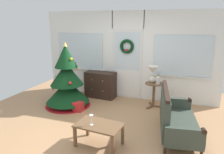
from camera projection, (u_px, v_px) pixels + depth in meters
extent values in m
plane|color=#AD7F56|center=(102.00, 127.00, 4.66)|extent=(6.76, 6.76, 0.00)
cube|color=white|center=(81.00, 53.00, 6.74)|extent=(2.15, 0.08, 2.55)
cube|color=white|center=(182.00, 58.00, 5.77)|extent=(2.15, 0.08, 2.55)
cube|color=white|center=(128.00, 19.00, 6.00)|extent=(0.94, 0.08, 0.50)
cube|color=silver|center=(127.00, 64.00, 6.28)|extent=(0.90, 0.05, 2.05)
cube|color=white|center=(126.00, 83.00, 6.40)|extent=(0.78, 0.02, 0.80)
cube|color=silver|center=(127.00, 52.00, 6.16)|extent=(0.78, 0.01, 1.10)
cube|color=silver|center=(80.00, 51.00, 6.66)|extent=(1.50, 0.01, 1.10)
cube|color=silver|center=(182.00, 56.00, 5.70)|extent=(1.50, 0.01, 1.10)
cube|color=silver|center=(81.00, 69.00, 6.80)|extent=(1.59, 0.06, 0.03)
cube|color=silver|center=(180.00, 77.00, 5.83)|extent=(1.59, 0.06, 0.03)
torus|color=black|center=(127.00, 46.00, 6.09)|extent=(0.41, 0.09, 0.41)
cube|color=red|center=(127.00, 51.00, 6.11)|extent=(0.10, 0.02, 0.10)
cylinder|color=#4C331E|center=(68.00, 102.00, 5.86)|extent=(0.10, 0.10, 0.19)
cone|color=red|center=(68.00, 103.00, 5.87)|extent=(1.23, 1.23, 0.10)
cone|color=#0F3819|center=(67.00, 91.00, 5.78)|extent=(1.16, 1.16, 0.60)
cone|color=#0F3819|center=(67.00, 74.00, 5.66)|extent=(0.88, 0.88, 0.60)
cone|color=#0F3819|center=(66.00, 56.00, 5.54)|extent=(0.61, 0.61, 0.60)
cone|color=#E0BC4C|center=(65.00, 44.00, 5.46)|extent=(0.12, 0.12, 0.12)
sphere|color=red|center=(70.00, 83.00, 5.35)|extent=(0.07, 0.07, 0.07)
sphere|color=gold|center=(78.00, 69.00, 5.67)|extent=(0.06, 0.06, 0.06)
sphere|color=silver|center=(55.00, 76.00, 5.54)|extent=(0.08, 0.08, 0.08)
sphere|color=#264CB2|center=(62.00, 63.00, 5.83)|extent=(0.07, 0.07, 0.07)
sphere|color=red|center=(75.00, 63.00, 5.79)|extent=(0.07, 0.07, 0.07)
sphere|color=gold|center=(71.00, 59.00, 5.44)|extent=(0.08, 0.08, 0.08)
sphere|color=silver|center=(52.00, 89.00, 5.71)|extent=(0.08, 0.08, 0.08)
cube|color=black|center=(100.00, 85.00, 6.44)|extent=(0.93, 0.48, 0.78)
sphere|color=tan|center=(92.00, 80.00, 6.26)|extent=(0.03, 0.03, 0.03)
sphere|color=tan|center=(103.00, 81.00, 6.12)|extent=(0.03, 0.03, 0.03)
sphere|color=tan|center=(92.00, 89.00, 6.33)|extent=(0.03, 0.03, 0.03)
sphere|color=tan|center=(103.00, 91.00, 6.20)|extent=(0.03, 0.03, 0.03)
cylinder|color=black|center=(201.00, 154.00, 3.59)|extent=(0.05, 0.05, 0.14)
cylinder|color=black|center=(188.00, 117.00, 4.96)|extent=(0.05, 0.05, 0.14)
cylinder|color=black|center=(165.00, 150.00, 3.70)|extent=(0.05, 0.05, 0.14)
cylinder|color=black|center=(162.00, 115.00, 5.07)|extent=(0.05, 0.05, 0.14)
cube|color=#384238|center=(179.00, 125.00, 4.29)|extent=(0.91, 1.46, 0.14)
cube|color=#384238|center=(165.00, 106.00, 4.25)|extent=(0.31, 1.38, 0.62)
cube|color=black|center=(166.00, 90.00, 4.17)|extent=(0.27, 1.35, 0.06)
cube|color=#384238|center=(184.00, 139.00, 3.57)|extent=(0.67, 0.18, 0.38)
cylinder|color=black|center=(204.00, 131.00, 3.47)|extent=(0.10, 0.10, 0.09)
cube|color=#384238|center=(176.00, 106.00, 4.96)|extent=(0.67, 0.18, 0.38)
cylinder|color=black|center=(190.00, 100.00, 4.87)|extent=(0.10, 0.10, 0.09)
cylinder|color=brown|center=(154.00, 83.00, 5.61)|extent=(0.48, 0.48, 0.02)
cylinder|color=brown|center=(154.00, 95.00, 5.70)|extent=(0.07, 0.07, 0.64)
cube|color=brown|center=(159.00, 107.00, 5.72)|extent=(0.20, 0.05, 0.04)
cube|color=brown|center=(151.00, 104.00, 5.93)|extent=(0.14, 0.20, 0.04)
cube|color=brown|center=(149.00, 107.00, 5.67)|extent=(0.14, 0.20, 0.04)
sphere|color=silver|center=(152.00, 80.00, 5.65)|extent=(0.16, 0.16, 0.16)
cylinder|color=silver|center=(153.00, 75.00, 5.61)|extent=(0.02, 0.02, 0.06)
cone|color=silver|center=(153.00, 70.00, 5.58)|extent=(0.28, 0.28, 0.20)
cylinder|color=beige|center=(158.00, 81.00, 5.50)|extent=(0.09, 0.09, 0.16)
sphere|color=beige|center=(158.00, 78.00, 5.48)|extent=(0.10, 0.10, 0.10)
cylinder|color=#4C7042|center=(158.00, 74.00, 5.47)|extent=(0.07, 0.01, 0.17)
cylinder|color=#4C7042|center=(158.00, 74.00, 5.46)|extent=(0.01, 0.01, 0.18)
cylinder|color=#4C7042|center=(159.00, 74.00, 5.45)|extent=(0.07, 0.01, 0.17)
cube|color=brown|center=(99.00, 125.00, 3.87)|extent=(0.89, 0.60, 0.03)
cube|color=brown|center=(75.00, 137.00, 3.89)|extent=(0.05, 0.05, 0.39)
cube|color=brown|center=(113.00, 146.00, 3.58)|extent=(0.05, 0.05, 0.39)
cube|color=brown|center=(88.00, 126.00, 4.27)|extent=(0.05, 0.05, 0.39)
cube|color=brown|center=(123.00, 134.00, 3.96)|extent=(0.05, 0.05, 0.39)
cylinder|color=silver|center=(92.00, 125.00, 3.84)|extent=(0.06, 0.06, 0.01)
cylinder|color=silver|center=(91.00, 122.00, 3.83)|extent=(0.01, 0.01, 0.10)
cone|color=silver|center=(91.00, 117.00, 3.81)|extent=(0.08, 0.08, 0.09)
cube|color=red|center=(78.00, 107.00, 5.47)|extent=(0.24, 0.21, 0.24)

